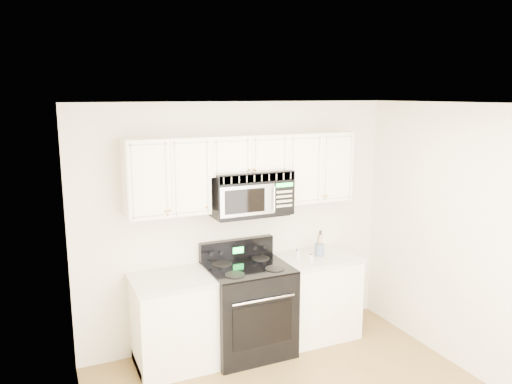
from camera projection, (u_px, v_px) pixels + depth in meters
room at (325, 277)px, 3.82m from camera, size 3.51×3.51×2.61m
base_cabinet_left at (177, 324)px, 4.96m from camera, size 0.86×0.65×0.92m
base_cabinet_right at (316, 298)px, 5.59m from camera, size 0.86×0.65×0.92m
range at (248, 307)px, 5.21m from camera, size 0.83×0.75×1.14m
upper_cabinets at (245, 168)px, 5.12m from camera, size 2.44×0.37×0.75m
microwave at (250, 192)px, 5.14m from camera, size 0.83×0.46×0.46m
utensil_crock at (319, 250)px, 5.49m from camera, size 0.11×0.11×0.29m
shaker_salt at (298, 253)px, 5.42m from camera, size 0.04×0.04×0.11m
shaker_pepper at (312, 258)px, 5.28m from camera, size 0.04×0.04×0.10m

